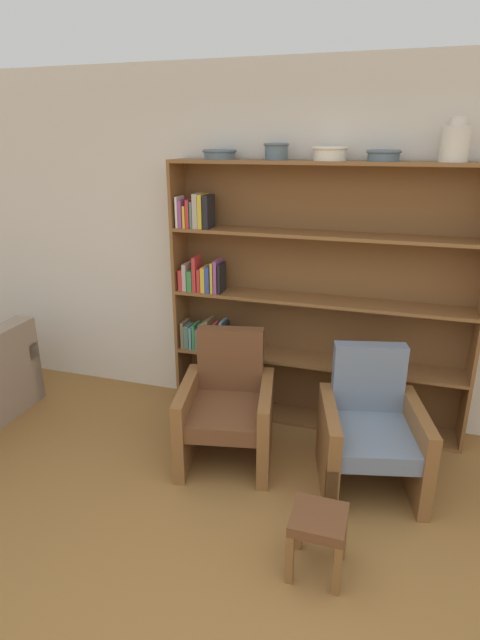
{
  "coord_description": "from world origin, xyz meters",
  "views": [
    {
      "loc": [
        0.39,
        -1.43,
        2.19
      ],
      "look_at": [
        -0.64,
        1.85,
        0.95
      ],
      "focal_mm": 28.0,
      "sensor_mm": 36.0,
      "label": 1
    }
  ],
  "objects_px": {
    "bowl_terracotta": "(330,152)",
    "armchair_leather": "(227,407)",
    "bookshelf": "(295,304)",
    "bowl_cream": "(276,150)",
    "bowl_copper": "(220,154)",
    "bowl_brass": "(384,155)",
    "armchair_cushioned": "(370,430)",
    "footstool": "(318,527)",
    "vase_tall": "(455,143)"
  },
  "relations": [
    {
      "from": "armchair_cushioned",
      "to": "bowl_copper",
      "type": "bearing_deg",
      "value": -41.29
    },
    {
      "from": "bowl_terracotta",
      "to": "armchair_leather",
      "type": "height_order",
      "value": "bowl_terracotta"
    },
    {
      "from": "bowl_copper",
      "to": "armchair_cushioned",
      "type": "xyz_separation_m",
      "value": [
        1.27,
        -0.66,
        -1.71
      ]
    },
    {
      "from": "bowl_copper",
      "to": "vase_tall",
      "type": "bearing_deg",
      "value": 0.0
    },
    {
      "from": "bowl_copper",
      "to": "footstool",
      "type": "height_order",
      "value": "bowl_copper"
    },
    {
      "from": "bowl_terracotta",
      "to": "footstool",
      "type": "bearing_deg",
      "value": -80.33
    },
    {
      "from": "bowl_copper",
      "to": "bowl_cream",
      "type": "bearing_deg",
      "value": -0.0
    },
    {
      "from": "bowl_brass",
      "to": "vase_tall",
      "type": "distance_m",
      "value": 0.44
    },
    {
      "from": "bowl_terracotta",
      "to": "armchair_leather",
      "type": "relative_size",
      "value": 0.27
    },
    {
      "from": "bowl_cream",
      "to": "armchair_leather",
      "type": "bearing_deg",
      "value": -103.49
    },
    {
      "from": "vase_tall",
      "to": "armchair_leather",
      "type": "distance_m",
      "value": 2.33
    },
    {
      "from": "bookshelf",
      "to": "footstool",
      "type": "height_order",
      "value": "bookshelf"
    },
    {
      "from": "armchair_leather",
      "to": "bookshelf",
      "type": "bearing_deg",
      "value": -127.11
    },
    {
      "from": "vase_tall",
      "to": "bowl_cream",
      "type": "bearing_deg",
      "value": -180.0
    },
    {
      "from": "armchair_leather",
      "to": "armchair_cushioned",
      "type": "xyz_separation_m",
      "value": [
        1.0,
        -0.0,
        0.0
      ]
    },
    {
      "from": "bowl_copper",
      "to": "bowl_terracotta",
      "type": "xyz_separation_m",
      "value": [
        0.81,
        0.0,
        0.01
      ]
    },
    {
      "from": "armchair_leather",
      "to": "footstool",
      "type": "relative_size",
      "value": 2.51
    },
    {
      "from": "armchair_cushioned",
      "to": "bowl_brass",
      "type": "bearing_deg",
      "value": -94.84
    },
    {
      "from": "bookshelf",
      "to": "bowl_brass",
      "type": "relative_size",
      "value": 9.88
    },
    {
      "from": "bookshelf",
      "to": "bowl_brass",
      "type": "distance_m",
      "value": 1.25
    },
    {
      "from": "bowl_cream",
      "to": "armchair_cushioned",
      "type": "bearing_deg",
      "value": -38.17
    },
    {
      "from": "bowl_brass",
      "to": "vase_tall",
      "type": "xyz_separation_m",
      "value": [
        0.43,
        -0.0,
        0.08
      ]
    },
    {
      "from": "armchair_leather",
      "to": "footstool",
      "type": "bearing_deg",
      "value": 121.33
    },
    {
      "from": "armchair_leather",
      "to": "armchair_cushioned",
      "type": "height_order",
      "value": "same"
    },
    {
      "from": "bowl_copper",
      "to": "armchair_leather",
      "type": "height_order",
      "value": "bowl_copper"
    },
    {
      "from": "vase_tall",
      "to": "footstool",
      "type": "relative_size",
      "value": 0.75
    },
    {
      "from": "vase_tall",
      "to": "armchair_cushioned",
      "type": "bearing_deg",
      "value": -116.59
    },
    {
      "from": "bowl_copper",
      "to": "bowl_brass",
      "type": "relative_size",
      "value": 1.09
    },
    {
      "from": "bowl_cream",
      "to": "bowl_brass",
      "type": "relative_size",
      "value": 0.79
    },
    {
      "from": "bowl_terracotta",
      "to": "footstool",
      "type": "height_order",
      "value": "bowl_terracotta"
    },
    {
      "from": "armchair_leather",
      "to": "bowl_terracotta",
      "type": "bearing_deg",
      "value": -140.6
    },
    {
      "from": "bookshelf",
      "to": "vase_tall",
      "type": "height_order",
      "value": "vase_tall"
    },
    {
      "from": "bookshelf",
      "to": "armchair_leather",
      "type": "distance_m",
      "value": 0.97
    },
    {
      "from": "bowl_cream",
      "to": "bowl_terracotta",
      "type": "distance_m",
      "value": 0.38
    },
    {
      "from": "bowl_terracotta",
      "to": "bowl_brass",
      "type": "height_order",
      "value": "bowl_terracotta"
    },
    {
      "from": "bowl_copper",
      "to": "bowl_terracotta",
      "type": "distance_m",
      "value": 0.81
    },
    {
      "from": "footstool",
      "to": "armchair_cushioned",
      "type": "bearing_deg",
      "value": 76.73
    },
    {
      "from": "bookshelf",
      "to": "armchair_cushioned",
      "type": "height_order",
      "value": "bookshelf"
    },
    {
      "from": "bowl_copper",
      "to": "vase_tall",
      "type": "relative_size",
      "value": 0.93
    },
    {
      "from": "bowl_copper",
      "to": "footstool",
      "type": "distance_m",
      "value": 2.6
    },
    {
      "from": "armchair_leather",
      "to": "armchair_cushioned",
      "type": "bearing_deg",
      "value": 168.51
    },
    {
      "from": "armchair_cushioned",
      "to": "vase_tall",
      "type": "bearing_deg",
      "value": -130.34
    },
    {
      "from": "bowl_copper",
      "to": "bowl_brass",
      "type": "xyz_separation_m",
      "value": [
        1.16,
        0.0,
        0.0
      ]
    },
    {
      "from": "bookshelf",
      "to": "bowl_copper",
      "type": "xyz_separation_m",
      "value": [
        -0.6,
        -0.03,
        1.11
      ]
    },
    {
      "from": "bowl_terracotta",
      "to": "armchair_leather",
      "type": "distance_m",
      "value": 1.92
    },
    {
      "from": "bookshelf",
      "to": "bowl_cream",
      "type": "distance_m",
      "value": 1.15
    },
    {
      "from": "bowl_copper",
      "to": "vase_tall",
      "type": "distance_m",
      "value": 1.6
    },
    {
      "from": "bowl_copper",
      "to": "vase_tall",
      "type": "xyz_separation_m",
      "value": [
        1.6,
        0.0,
        0.08
      ]
    },
    {
      "from": "bowl_brass",
      "to": "armchair_cushioned",
      "type": "relative_size",
      "value": 0.26
    },
    {
      "from": "bowl_cream",
      "to": "footstool",
      "type": "height_order",
      "value": "bowl_cream"
    }
  ]
}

